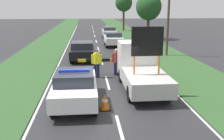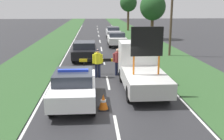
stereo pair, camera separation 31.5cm
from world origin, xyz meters
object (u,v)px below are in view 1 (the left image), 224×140
at_px(work_truck, 140,67).
at_px(utility_pole, 169,6).
at_px(queued_car_sedan_silver, 109,32).
at_px(traffic_cone_centre_front, 105,102).
at_px(roadside_tree_near_right, 149,7).
at_px(road_barrier, 102,61).
at_px(queued_car_van_white, 113,39).
at_px(police_car, 75,87).
at_px(pedestrian_civilian, 117,60).
at_px(police_officer, 97,61).
at_px(queued_car_sedan_black, 82,50).
at_px(traffic_cone_near_police, 66,75).
at_px(roadside_tree_near_left, 124,3).

relative_size(work_truck, utility_pole, 0.63).
bearing_deg(utility_pole, queued_car_sedan_silver, 107.58).
height_order(traffic_cone_centre_front, roadside_tree_near_right, roadside_tree_near_right).
bearing_deg(road_barrier, utility_pole, 38.59).
xyz_separation_m(traffic_cone_centre_front, queued_car_van_white, (2.16, 18.03, 0.47)).
height_order(traffic_cone_centre_front, queued_car_van_white, queued_car_van_white).
relative_size(police_car, pedestrian_civilian, 2.58).
height_order(road_barrier, police_officer, police_officer).
distance_m(pedestrian_civilian, queued_car_sedan_black, 5.74).
height_order(police_car, work_truck, work_truck).
distance_m(police_officer, roadside_tree_near_right, 20.27).
bearing_deg(pedestrian_civilian, traffic_cone_near_police, -148.40).
bearing_deg(police_officer, pedestrian_civilian, -177.33).
bearing_deg(traffic_cone_near_police, roadside_tree_near_left, 76.14).
height_order(queued_car_sedan_black, queued_car_sedan_silver, queued_car_sedan_silver).
relative_size(pedestrian_civilian, traffic_cone_centre_front, 2.54).
xyz_separation_m(traffic_cone_near_police, roadside_tree_near_right, (9.35, 19.10, 3.84)).
xyz_separation_m(police_officer, utility_pole, (6.52, 6.81, 3.27)).
xyz_separation_m(police_car, roadside_tree_near_left, (7.11, 35.54, 3.99)).
height_order(police_officer, queued_car_van_white, police_officer).
height_order(work_truck, roadside_tree_near_right, roadside_tree_near_right).
distance_m(traffic_cone_near_police, queued_car_sedan_silver, 20.73).
relative_size(police_car, queued_car_sedan_silver, 0.97).
distance_m(police_car, road_barrier, 5.47).
bearing_deg(queued_car_sedan_black, roadside_tree_near_right, -123.38).
bearing_deg(roadside_tree_near_left, traffic_cone_centre_front, -99.10).
xyz_separation_m(traffic_cone_near_police, roadside_tree_near_left, (7.81, 31.65, 4.45)).
xyz_separation_m(queued_car_sedan_black, roadside_tree_near_right, (8.49, 12.88, 3.42)).
height_order(work_truck, road_barrier, work_truck).
xyz_separation_m(road_barrier, utility_pole, (6.15, 5.99, 3.47)).
height_order(work_truck, traffic_cone_centre_front, work_truck).
bearing_deg(police_officer, queued_car_sedan_black, -95.40).
distance_m(work_truck, pedestrian_civilian, 2.84).
relative_size(traffic_cone_centre_front, roadside_tree_near_right, 0.11).
relative_size(road_barrier, pedestrian_civilian, 1.78).
relative_size(police_car, road_barrier, 1.45).
bearing_deg(roadside_tree_near_left, road_barrier, -100.47).
xyz_separation_m(work_truck, traffic_cone_near_police, (-4.12, 1.71, -0.76)).
xyz_separation_m(police_officer, queued_car_sedan_silver, (2.43, 19.74, -0.20)).
distance_m(roadside_tree_near_left, utility_pole, 24.31).
relative_size(queued_car_sedan_black, roadside_tree_near_left, 0.68).
bearing_deg(work_truck, police_officer, -44.29).
xyz_separation_m(roadside_tree_near_left, roadside_tree_near_right, (1.54, -12.55, -0.61)).
xyz_separation_m(queued_car_van_white, utility_pole, (4.22, -5.97, 3.51)).
height_order(traffic_cone_centre_front, roadside_tree_near_left, roadside_tree_near_left).
relative_size(police_officer, pedestrian_civilian, 1.02).
height_order(road_barrier, roadside_tree_near_right, roadside_tree_near_right).
xyz_separation_m(police_car, work_truck, (3.43, 2.19, 0.30)).
bearing_deg(traffic_cone_centre_front, utility_pole, 62.12).
bearing_deg(work_truck, traffic_cone_near_police, -22.32).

